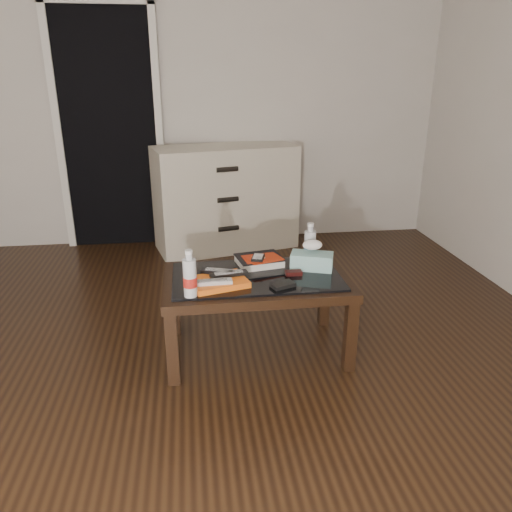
% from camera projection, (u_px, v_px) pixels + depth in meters
% --- Properties ---
extents(ground, '(5.00, 5.00, 0.00)m').
position_uv_depth(ground, '(146.00, 405.00, 2.39)').
color(ground, black).
rests_on(ground, ground).
extents(room_shell, '(5.00, 5.00, 5.00)m').
position_uv_depth(room_shell, '(111.00, 36.00, 1.82)').
color(room_shell, beige).
rests_on(room_shell, ground).
extents(doorway, '(0.90, 0.08, 2.07)m').
position_uv_depth(doorway, '(110.00, 130.00, 4.27)').
color(doorway, black).
rests_on(doorway, ground).
extents(coffee_table, '(1.00, 0.60, 0.46)m').
position_uv_depth(coffee_table, '(256.00, 286.00, 2.72)').
color(coffee_table, black).
rests_on(coffee_table, ground).
extents(dresser, '(1.28, 0.77, 0.90)m').
position_uv_depth(dresser, '(226.00, 198.00, 4.37)').
color(dresser, beige).
rests_on(dresser, ground).
extents(magazines, '(0.33, 0.28, 0.03)m').
position_uv_depth(magazines, '(219.00, 282.00, 2.58)').
color(magazines, orange).
rests_on(magazines, coffee_table).
extents(remote_silver, '(0.20, 0.06, 0.02)m').
position_uv_depth(remote_silver, '(212.00, 282.00, 2.51)').
color(remote_silver, '#BBBCC0').
rests_on(remote_silver, magazines).
extents(remote_black_front, '(0.21, 0.09, 0.02)m').
position_uv_depth(remote_black_front, '(229.00, 274.00, 2.61)').
color(remote_black_front, black).
rests_on(remote_black_front, magazines).
extents(remote_black_back, '(0.20, 0.12, 0.02)m').
position_uv_depth(remote_black_back, '(220.00, 271.00, 2.64)').
color(remote_black_back, black).
rests_on(remote_black_back, magazines).
extents(textbook, '(0.28, 0.24, 0.05)m').
position_uv_depth(textbook, '(259.00, 261.00, 2.84)').
color(textbook, black).
rests_on(textbook, coffee_table).
extents(dvd_mailers, '(0.21, 0.17, 0.01)m').
position_uv_depth(dvd_mailers, '(260.00, 258.00, 2.81)').
color(dvd_mailers, '#B3270B').
rests_on(dvd_mailers, textbook).
extents(ipod, '(0.09, 0.12, 0.02)m').
position_uv_depth(ipod, '(258.00, 257.00, 2.78)').
color(ipod, black).
rests_on(ipod, dvd_mailers).
extents(flip_phone, '(0.09, 0.05, 0.02)m').
position_uv_depth(flip_phone, '(294.00, 273.00, 2.70)').
color(flip_phone, black).
rests_on(flip_phone, coffee_table).
extents(wallet, '(0.14, 0.11, 0.02)m').
position_uv_depth(wallet, '(283.00, 285.00, 2.55)').
color(wallet, black).
rests_on(wallet, coffee_table).
extents(water_bottle_left, '(0.07, 0.07, 0.24)m').
position_uv_depth(water_bottle_left, '(190.00, 273.00, 2.41)').
color(water_bottle_left, silver).
rests_on(water_bottle_left, coffee_table).
extents(water_bottle_right, '(0.08, 0.08, 0.24)m').
position_uv_depth(water_bottle_right, '(310.00, 243.00, 2.83)').
color(water_bottle_right, '#B4B9BF').
rests_on(water_bottle_right, coffee_table).
extents(tissue_box, '(0.26, 0.19, 0.09)m').
position_uv_depth(tissue_box, '(312.00, 261.00, 2.77)').
color(tissue_box, teal).
rests_on(tissue_box, coffee_table).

